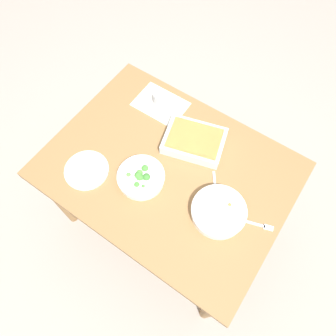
# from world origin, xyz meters

# --- Properties ---
(ground_plane) EXTENTS (6.00, 6.00, 0.00)m
(ground_plane) POSITION_xyz_m (0.00, 0.00, 0.00)
(ground_plane) COLOR #9E9389
(dining_table) EXTENTS (1.20, 0.90, 0.74)m
(dining_table) POSITION_xyz_m (0.00, 0.00, 0.65)
(dining_table) COLOR olive
(dining_table) RESTS_ON ground_plane
(placemat) EXTENTS (0.28, 0.20, 0.00)m
(placemat) POSITION_xyz_m (-0.26, 0.31, 0.74)
(placemat) COLOR silver
(placemat) RESTS_ON dining_table
(stew_bowl) EXTENTS (0.26, 0.26, 0.06)m
(stew_bowl) POSITION_xyz_m (0.33, -0.07, 0.77)
(stew_bowl) COLOR white
(stew_bowl) RESTS_ON dining_table
(broccoli_bowl) EXTENTS (0.23, 0.23, 0.07)m
(broccoli_bowl) POSITION_xyz_m (-0.07, -0.13, 0.77)
(broccoli_bowl) COLOR white
(broccoli_bowl) RESTS_ON dining_table
(baking_dish) EXTENTS (0.35, 0.30, 0.06)m
(baking_dish) POSITION_xyz_m (0.03, 0.19, 0.77)
(baking_dish) COLOR silver
(baking_dish) RESTS_ON dining_table
(drink_cup) EXTENTS (0.07, 0.07, 0.08)m
(drink_cup) POSITION_xyz_m (-0.26, 0.31, 0.78)
(drink_cup) COLOR #B2BCC6
(drink_cup) RESTS_ON dining_table
(side_plate) EXTENTS (0.22, 0.22, 0.01)m
(side_plate) POSITION_xyz_m (-0.32, -0.24, 0.75)
(side_plate) COLOR silver
(side_plate) RESTS_ON dining_table
(spoon_by_stew) EXTENTS (0.12, 0.15, 0.01)m
(spoon_by_stew) POSITION_xyz_m (0.26, 0.02, 0.74)
(spoon_by_stew) COLOR silver
(spoon_by_stew) RESTS_ON dining_table
(fork_on_table) EXTENTS (0.17, 0.07, 0.01)m
(fork_on_table) POSITION_xyz_m (0.50, -0.01, 0.74)
(fork_on_table) COLOR silver
(fork_on_table) RESTS_ON dining_table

